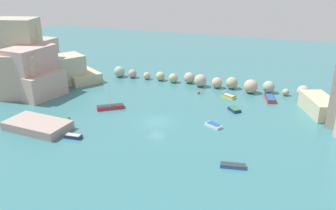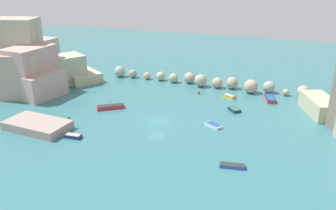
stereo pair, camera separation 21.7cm
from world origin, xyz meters
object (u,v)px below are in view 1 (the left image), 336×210
moored_boat_6 (213,125)px  moored_boat_1 (73,136)px  stone_dock (38,125)px  moored_boat_5 (233,166)px  moored_boat_7 (60,120)px  channel_buoy (199,92)px  moored_boat_4 (229,96)px  moored_boat_0 (110,107)px  moored_boat_2 (270,98)px  moored_boat_3 (234,110)px

moored_boat_6 → moored_boat_1: bearing=58.5°
stone_dock → moored_boat_6: stone_dock is taller
moored_boat_5 → moored_boat_7: (-28.96, 4.12, 0.04)m
channel_buoy → moored_boat_5: channel_buoy is taller
moored_boat_4 → moored_boat_5: size_ratio=0.88×
moored_boat_0 → moored_boat_7: bearing=-160.2°
moored_boat_2 → moored_boat_4: moored_boat_2 is taller
moored_boat_2 → moored_boat_5: (-2.03, -26.19, -0.11)m
moored_boat_4 → moored_boat_2: bearing=-141.9°
moored_boat_3 → moored_boat_4: 6.68m
stone_dock → moored_boat_0: (6.31, 11.33, -0.31)m
stone_dock → moored_boat_6: bearing=22.5°
channel_buoy → moored_boat_7: size_ratio=0.16×
moored_boat_3 → moored_boat_7: 29.41m
moored_boat_2 → moored_boat_3: 9.39m
moored_boat_1 → moored_boat_6: bearing=-154.2°
moored_boat_1 → moored_boat_0: bearing=-92.7°
moored_boat_0 → moored_boat_5: moored_boat_0 is taller
moored_boat_4 → moored_boat_7: (-23.46, -20.61, -0.03)m
moored_boat_0 → moored_boat_1: 11.94m
moored_boat_4 → moored_boat_5: bearing=129.7°
channel_buoy → moored_boat_3: 10.54m
moored_boat_7 → moored_boat_3: bearing=-168.6°
moored_boat_7 → stone_dock: bearing=53.5°
moored_boat_0 → moored_boat_2: (25.93, 14.43, -0.02)m
moored_boat_1 → moored_boat_3: size_ratio=0.98×
moored_boat_6 → moored_boat_7: moored_boat_6 is taller
moored_boat_3 → moored_boat_7: (-25.69, -14.31, -0.01)m
channel_buoy → moored_boat_5: bearing=-65.1°
moored_boat_2 → channel_buoy: bearing=80.5°
stone_dock → channel_buoy: size_ratio=18.05×
channel_buoy → stone_dock: bearing=-127.3°
moored_boat_7 → moored_boat_5: bearing=154.1°
moored_boat_0 → moored_boat_4: bearing=-1.6°
moored_boat_4 → moored_boat_7: moored_boat_4 is taller
channel_buoy → moored_boat_5: (11.56, -24.93, -0.06)m
moored_boat_3 → moored_boat_6: 7.83m
moored_boat_0 → moored_boat_3: moored_boat_0 is taller
moored_boat_1 → moored_boat_7: (-5.61, 4.29, -0.03)m
moored_boat_0 → moored_boat_4: size_ratio=1.62×
channel_buoy → moored_boat_0: size_ratio=0.12×
channel_buoy → moored_boat_6: size_ratio=0.19×
moored_boat_4 → moored_boat_6: 13.91m
moored_boat_1 → moored_boat_6: moored_boat_1 is taller
moored_boat_3 → moored_boat_5: moored_boat_3 is taller
moored_boat_0 → moored_boat_3: size_ratio=1.78×
moored_boat_3 → moored_boat_6: (-1.85, -7.60, -0.01)m
moored_boat_3 → moored_boat_7: moored_boat_3 is taller
moored_boat_2 → moored_boat_5: 26.27m
moored_boat_1 → moored_boat_4: bearing=-130.9°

